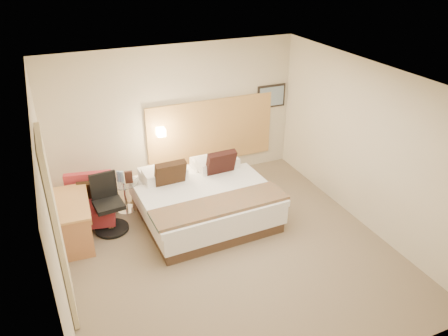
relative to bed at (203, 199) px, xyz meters
name	(u,v)px	position (x,y,z in m)	size (l,w,h in m)	color
floor	(229,251)	(0.02, -1.07, -0.35)	(4.80, 5.00, 0.02)	#796751
ceiling	(230,80)	(0.02, -1.07, 2.37)	(4.80, 5.00, 0.02)	white
wall_back	(176,117)	(0.02, 1.44, 1.01)	(4.80, 0.02, 2.70)	beige
wall_front	(337,289)	(0.02, -3.58, 1.01)	(4.80, 0.02, 2.70)	beige
wall_left	(50,211)	(-2.39, -1.07, 1.01)	(0.02, 5.00, 2.70)	beige
wall_right	(366,146)	(2.43, -1.07, 1.01)	(0.02, 5.00, 2.70)	beige
headboard_panel	(211,131)	(0.72, 1.40, 0.61)	(2.60, 0.04, 1.30)	#BA8748
art_frame	(271,96)	(2.04, 1.41, 1.16)	(0.62, 0.03, 0.47)	black
art_canvas	(272,96)	(2.04, 1.39, 1.16)	(0.54, 0.01, 0.39)	#758DA1
lamp_arm	(160,131)	(-0.33, 1.35, 0.81)	(0.02, 0.02, 0.12)	white
lamp_shade	(161,132)	(-0.33, 1.29, 0.81)	(0.15, 0.15, 0.15)	#FFEDC6
curtain	(58,229)	(-2.34, -1.32, 0.88)	(0.06, 0.90, 2.42)	beige
bottle_a	(118,176)	(-1.26, 0.80, 0.32)	(0.06, 0.06, 0.20)	#7D9EC1
bottle_b	(122,177)	(-1.21, 0.76, 0.32)	(0.06, 0.06, 0.20)	#98C1EA
menu_folder	(129,177)	(-1.11, 0.68, 0.33)	(0.13, 0.05, 0.22)	#371D16
bed	(203,199)	(0.00, 0.00, 0.00)	(2.23, 2.17, 1.05)	#473123
lounge_chair	(91,205)	(-1.81, 0.60, -0.01)	(0.90, 0.82, 0.83)	tan
side_table	(125,195)	(-1.20, 0.72, -0.03)	(0.60, 0.60, 0.56)	white
desk	(74,210)	(-2.09, 0.16, 0.22)	(0.58, 1.16, 0.71)	tan
desk_chair	(109,208)	(-1.56, 0.25, 0.06)	(0.60, 0.60, 0.98)	black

